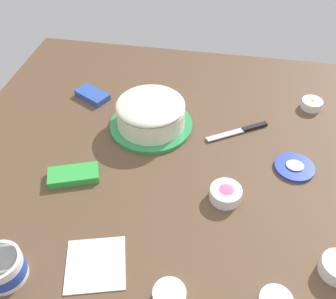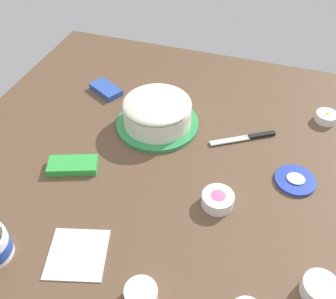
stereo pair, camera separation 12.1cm
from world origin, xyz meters
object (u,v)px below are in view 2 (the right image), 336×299
(candy_box_upper, at_px, (106,89))
(paper_napkin, at_px, (77,254))
(sprinkle_bowl_pink, at_px, (218,199))
(sprinkle_bowl_blue, at_px, (320,289))
(candy_box_lower, at_px, (73,165))
(frosted_cake, at_px, (157,113))
(sprinkle_bowl_green, at_px, (141,294))
(sprinkle_bowl_orange, at_px, (326,117))
(frosting_tub_lid, at_px, (295,180))
(spreading_knife, at_px, (249,137))

(candy_box_upper, bearing_deg, paper_napkin, 137.18)
(sprinkle_bowl_pink, bearing_deg, sprinkle_bowl_blue, 147.13)
(candy_box_lower, height_order, paper_napkin, candy_box_lower)
(frosted_cake, relative_size, candy_box_lower, 1.91)
(sprinkle_bowl_blue, relative_size, candy_box_lower, 0.56)
(sprinkle_bowl_green, distance_m, sprinkle_bowl_orange, 0.91)
(sprinkle_bowl_orange, relative_size, candy_box_upper, 0.59)
(sprinkle_bowl_green, relative_size, candy_box_upper, 0.60)
(frosted_cake, height_order, candy_box_upper, frosted_cake)
(sprinkle_bowl_blue, height_order, sprinkle_bowl_pink, same)
(sprinkle_bowl_green, relative_size, candy_box_lower, 0.51)
(sprinkle_bowl_orange, xyz_separation_m, paper_napkin, (0.60, 0.77, -0.01))
(frosting_tub_lid, relative_size, spreading_knife, 0.60)
(frosted_cake, relative_size, spreading_knife, 1.39)
(sprinkle_bowl_blue, distance_m, sprinkle_bowl_pink, 0.34)
(spreading_knife, relative_size, sprinkle_bowl_pink, 2.25)
(frosting_tub_lid, height_order, sprinkle_bowl_pink, sprinkle_bowl_pink)
(candy_box_lower, bearing_deg, frosting_tub_lid, 173.35)
(sprinkle_bowl_pink, relative_size, candy_box_lower, 0.61)
(frosting_tub_lid, relative_size, sprinkle_bowl_pink, 1.34)
(sprinkle_bowl_pink, xyz_separation_m, candy_box_lower, (0.47, 0.00, -0.01))
(candy_box_lower, bearing_deg, sprinkle_bowl_pink, 160.17)
(frosting_tub_lid, xyz_separation_m, sprinkle_bowl_orange, (-0.08, -0.33, 0.01))
(frosted_cake, height_order, sprinkle_bowl_orange, frosted_cake)
(sprinkle_bowl_green, xyz_separation_m, sprinkle_bowl_orange, (-0.40, -0.82, -0.00))
(sprinkle_bowl_pink, bearing_deg, candy_box_lower, 0.35)
(sprinkle_bowl_blue, height_order, candy_box_upper, sprinkle_bowl_blue)
(frosting_tub_lid, bearing_deg, candy_box_lower, 13.53)
(frosted_cake, relative_size, sprinkle_bowl_green, 3.72)
(frosted_cake, bearing_deg, sprinkle_bowl_green, 105.86)
(sprinkle_bowl_blue, bearing_deg, frosting_tub_lid, -76.98)
(frosted_cake, bearing_deg, sprinkle_bowl_pink, 135.20)
(sprinkle_bowl_orange, bearing_deg, candy_box_lower, 33.29)
(sprinkle_bowl_orange, height_order, paper_napkin, sprinkle_bowl_orange)
(frosted_cake, bearing_deg, candy_box_lower, 56.86)
(sprinkle_bowl_orange, relative_size, candy_box_lower, 0.50)
(candy_box_lower, relative_size, paper_napkin, 1.02)
(sprinkle_bowl_orange, distance_m, candy_box_lower, 0.90)
(paper_napkin, bearing_deg, sprinkle_bowl_green, 164.05)
(frosted_cake, distance_m, sprinkle_bowl_orange, 0.61)
(candy_box_lower, bearing_deg, frosted_cake, -143.32)
(frosted_cake, xyz_separation_m, sprinkle_bowl_green, (-0.17, 0.61, -0.03))
(sprinkle_bowl_green, bearing_deg, frosting_tub_lid, -122.83)
(spreading_knife, height_order, paper_napkin, spreading_knife)
(sprinkle_bowl_blue, bearing_deg, sprinkle_bowl_orange, -90.01)
(spreading_knife, distance_m, sprinkle_bowl_green, 0.66)
(spreading_knife, relative_size, sprinkle_bowl_green, 2.68)
(frosted_cake, bearing_deg, paper_napkin, 87.26)
(sprinkle_bowl_pink, distance_m, candy_box_lower, 0.47)
(sprinkle_bowl_blue, bearing_deg, candy_box_lower, -13.66)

